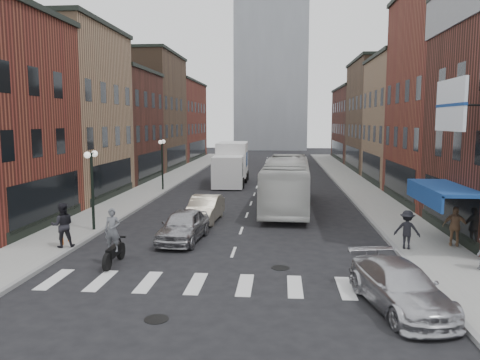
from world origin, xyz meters
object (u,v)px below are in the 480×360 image
Objects in this scene: streetlamp_far at (162,155)px; curb_car at (400,287)px; streetlamp_near at (92,175)px; motorcycle_rider at (113,239)px; ped_left_solo at (63,225)px; sedan_left_near at (184,226)px; transit_bus at (287,183)px; box_truck at (231,164)px; sedan_left_far at (205,209)px; ped_right_a at (407,230)px; bike_rack at (65,234)px; ped_right_b at (455,226)px; billboard_sign at (453,107)px.

streetlamp_far is 0.89× the size of curb_car.
streetlamp_near reaches higher than motorcycle_rider.
ped_left_solo is (0.00, -17.34, -1.79)m from streetlamp_far.
transit_bus is at bearing 65.55° from sedan_left_near.
box_truck is 20.00m from sedan_left_near.
box_truck is 3.76× the size of motorcycle_rider.
transit_bus is 6.44m from sedan_left_far.
streetlamp_far reaches higher than ped_right_a.
ped_left_solo is (0.20, -0.64, 0.57)m from bike_rack.
streetlamp_far is at bearing -139.15° from box_truck.
sedan_left_near is 9.96m from ped_right_a.
streetlamp_near is 0.35× the size of transit_bus.
streetlamp_near is 19.33m from box_truck.
ped_right_b is (7.21, -9.18, -0.61)m from transit_bus.
ped_right_a reaches higher than bike_rack.
billboard_sign is at bearing -27.86° from sedan_left_far.
streetlamp_far is 16.24m from sedan_left_near.
bike_rack is at bearing -97.11° from ped_left_solo.
motorcycle_rider reaches higher than curb_car.
streetlamp_near is 2.34× the size of ped_right_b.
ped_right_b reaches higher than sedan_left_far.
transit_bus is 11.69m from ped_right_b.
bike_rack is at bearing 140.03° from motorcycle_rider.
billboard_sign is at bearing 79.42° from ped_right_b.
streetlamp_near is 0.89× the size of curb_car.
ped_left_solo is (-5.04, -21.97, -0.69)m from box_truck.
box_truck is 4.84× the size of ped_right_b.
sedan_left_near is at bearing -92.16° from box_truck.
ped_right_a is (1.83, 6.29, 0.31)m from curb_car.
transit_bus reaches higher than ped_right_b.
curb_car is (7.93, -27.23, -1.14)m from box_truck.
motorcycle_rider is 10.60m from curb_car.
ped_left_solo is (-15.99, 0.16, -5.01)m from billboard_sign.
ped_left_solo is at bearing 21.00° from ped_right_a.
motorcycle_rider reaches higher than bike_rack.
ped_left_solo is 14.84m from ped_right_a.
sedan_left_near is at bearing 15.00° from bike_rack.
transit_bus is (9.79, 7.45, -1.28)m from streetlamp_near.
bike_rack is (-0.20, -16.70, -2.36)m from streetlamp_far.
streetlamp_far is at bearing -114.39° from ped_left_solo.
transit_bus is at bearing 47.06° from sedan_left_far.
sedan_left_near is (5.09, 1.36, 0.19)m from bike_rack.
streetlamp_far is 17.43m from ped_left_solo.
billboard_sign is 5.50m from ped_right_b.
bike_rack is at bearing 22.42° from ped_right_b.
sedan_left_far is at bearing 148.82° from billboard_sign.
bike_rack is (-0.20, -2.70, -2.36)m from streetlamp_near.
bike_rack is 0.35× the size of motorcycle_rider.
ped_right_a is (9.76, -20.94, -0.84)m from box_truck.
billboard_sign reaches higher than ped_right_a.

